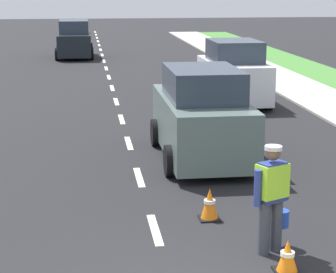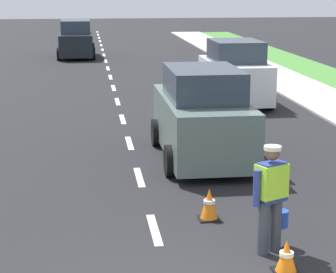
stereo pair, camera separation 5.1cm
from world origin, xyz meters
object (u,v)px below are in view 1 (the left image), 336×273
traffic_cone_far (287,256)px  car_oncoming_third (74,40)px  traffic_cone_near (210,204)px  car_parked_far (233,74)px  road_worker (272,193)px  car_outgoing_ahead (202,117)px

traffic_cone_far → car_oncoming_third: bearing=96.6°
traffic_cone_near → car_parked_far: bearing=74.8°
traffic_cone_near → car_oncoming_third: 25.75m
road_worker → car_oncoming_third: bearing=96.7°
road_worker → car_parked_far: car_parked_far is taller
road_worker → traffic_cone_near: (-0.65, 1.48, -0.65)m
traffic_cone_near → car_oncoming_third: size_ratio=0.14×
traffic_cone_near → car_outgoing_ahead: 4.07m
traffic_cone_far → car_oncoming_third: size_ratio=0.12×
traffic_cone_near → car_parked_far: car_parked_far is taller
road_worker → traffic_cone_near: 1.75m
road_worker → traffic_cone_far: 1.01m
car_parked_far → traffic_cone_near: bearing=-105.2°
car_outgoing_ahead → car_parked_far: bearing=71.1°
traffic_cone_far → car_parked_far: 13.26m
traffic_cone_near → car_outgoing_ahead: size_ratio=0.13×
traffic_cone_near → car_oncoming_third: car_oncoming_third is taller
car_parked_far → car_oncoming_third: car_parked_far is taller
traffic_cone_near → road_worker: bearing=-66.2°
car_parked_far → car_oncoming_third: bearing=110.3°
car_parked_far → car_oncoming_third: size_ratio=0.94×
traffic_cone_near → traffic_cone_far: size_ratio=1.15×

